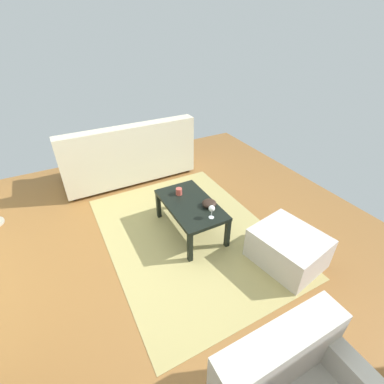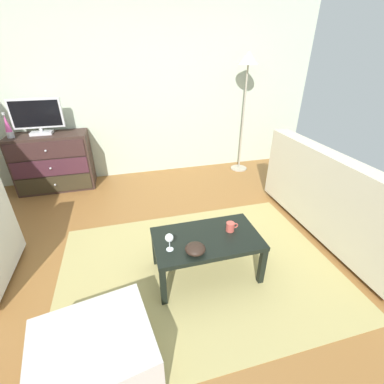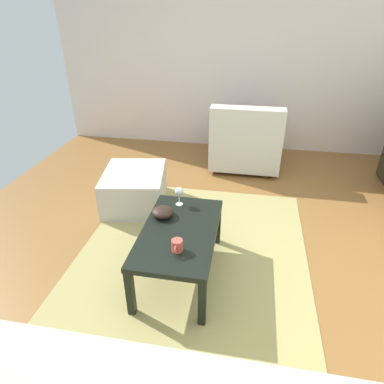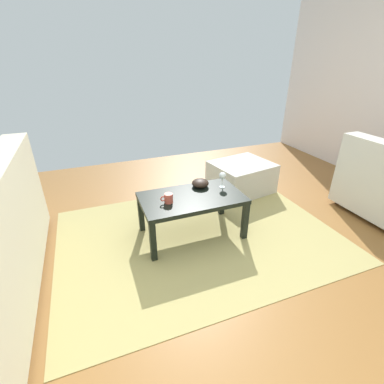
{
  "view_description": "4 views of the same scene",
  "coord_description": "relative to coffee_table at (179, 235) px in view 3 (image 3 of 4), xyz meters",
  "views": [
    {
      "loc": [
        -2.07,
        0.97,
        2.29
      ],
      "look_at": [
        -0.06,
        -0.11,
        0.8
      ],
      "focal_mm": 25.7,
      "sensor_mm": 36.0,
      "label": 1
    },
    {
      "loc": [
        -0.34,
        -1.98,
        1.86
      ],
      "look_at": [
        0.17,
        -0.08,
        0.79
      ],
      "focal_mm": 24.36,
      "sensor_mm": 36.0,
      "label": 2
    },
    {
      "loc": [
        2.19,
        0.19,
        1.85
      ],
      "look_at": [
        -0.02,
        -0.21,
        0.59
      ],
      "focal_mm": 31.24,
      "sensor_mm": 36.0,
      "label": 3
    },
    {
      "loc": [
        1.07,
        1.85,
        1.59
      ],
      "look_at": [
        0.3,
        -0.14,
        0.52
      ],
      "focal_mm": 25.92,
      "sensor_mm": 36.0,
      "label": 4
    }
  ],
  "objects": [
    {
      "name": "ground_plane",
      "position": [
        -0.25,
        0.26,
        -0.39
      ],
      "size": [
        5.68,
        5.11,
        0.05
      ],
      "primitive_type": "cube",
      "color": "brown"
    },
    {
      "name": "area_rug",
      "position": [
        -0.05,
        0.06,
        -0.36
      ],
      "size": [
        2.6,
        1.9,
        0.01
      ],
      "primitive_type": "cube",
      "color": "tan",
      "rests_on": "ground_plane"
    },
    {
      "name": "wall_plain_left",
      "position": [
        -2.86,
        0.26,
        0.98
      ],
      "size": [
        0.12,
        5.11,
        2.69
      ],
      "primitive_type": "cube",
      "color": "silver",
      "rests_on": "ground_plane"
    },
    {
      "name": "ottoman",
      "position": [
        -0.94,
        -0.68,
        -0.18
      ],
      "size": [
        0.79,
        0.71,
        0.37
      ],
      "primitive_type": "cube",
      "rotation": [
        0.0,
        0.0,
        0.17
      ],
      "color": "beige",
      "rests_on": "ground_plane"
    },
    {
      "name": "armchair",
      "position": [
        -2.1,
        0.4,
        -0.02
      ],
      "size": [
        0.8,
        0.85,
        0.83
      ],
      "color": "#332319",
      "rests_on": "ground_plane"
    },
    {
      "name": "bowl_decorative",
      "position": [
        -0.15,
        -0.16,
        0.09
      ],
      "size": [
        0.17,
        0.17,
        0.08
      ],
      "primitive_type": "ellipsoid",
      "color": "black",
      "rests_on": "coffee_table"
    },
    {
      "name": "mug",
      "position": [
        0.24,
        0.04,
        0.1
      ],
      "size": [
        0.11,
        0.08,
        0.08
      ],
      "color": "#BB4D41",
      "rests_on": "coffee_table"
    },
    {
      "name": "wine_glass",
      "position": [
        -0.35,
        -0.07,
        0.17
      ],
      "size": [
        0.07,
        0.07,
        0.16
      ],
      "color": "silver",
      "rests_on": "coffee_table"
    },
    {
      "name": "coffee_table",
      "position": [
        0.0,
        0.0,
        0.0
      ],
      "size": [
        0.94,
        0.54,
        0.42
      ],
      "color": "black",
      "rests_on": "ground_plane"
    }
  ]
}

